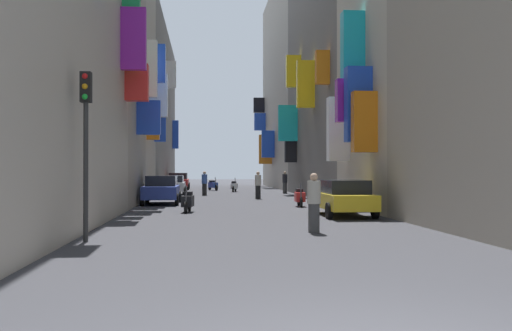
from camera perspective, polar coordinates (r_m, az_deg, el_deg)
ground_plane at (r=35.61m, az=-2.37°, el=-3.27°), size 140.00×140.00×0.00m
building_left_mid_a at (r=30.41m, az=-17.29°, el=12.48°), size 7.39×7.52×17.13m
building_left_mid_b at (r=36.97m, az=-14.98°, el=7.56°), size 6.75×6.66×13.79m
building_left_far at (r=53.11m, az=-11.97°, el=5.37°), size 7.20×26.11×14.23m
building_right_mid_b at (r=39.27m, az=9.43°, el=10.48°), size 7.37×17.08×18.40m
building_right_mid_c at (r=57.11m, az=4.73°, el=7.69°), size 7.27×19.67×19.66m
parked_car_blue at (r=30.22m, az=-9.32°, el=-2.32°), size 1.89×4.15×1.46m
parked_car_silver at (r=40.91m, az=-8.35°, el=-1.87°), size 2.00×4.35×1.36m
parked_car_yellow at (r=22.34m, az=8.59°, el=-3.08°), size 1.87×4.38×1.38m
parked_car_red at (r=51.74m, az=-7.69°, el=-1.51°), size 1.99×4.41×1.48m
scooter_blue at (r=49.17m, az=-4.28°, el=-1.94°), size 0.84×1.88×1.13m
scooter_red at (r=27.82m, az=4.35°, el=-3.11°), size 0.51×1.80×1.13m
scooter_black at (r=24.21m, az=-6.77°, el=-3.52°), size 0.53×1.80×1.13m
scooter_white at (r=46.05m, az=-2.16°, el=-2.04°), size 0.65×1.91×1.13m
pedestrian_crossing at (r=34.92m, az=0.20°, el=-1.96°), size 0.53×0.53×1.67m
pedestrian_near_left at (r=43.02m, az=2.88°, el=-1.68°), size 0.52×0.52×1.66m
pedestrian_near_right at (r=39.84m, az=-5.12°, el=-1.77°), size 0.49×0.49×1.66m
pedestrian_mid_street at (r=16.37m, az=5.75°, el=-3.70°), size 0.42×0.42×1.68m
traffic_light_near_corner at (r=14.79m, az=-16.48°, el=3.78°), size 0.26×0.34×4.18m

